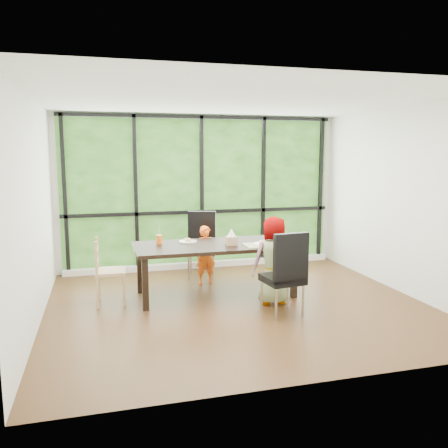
{
  "coord_description": "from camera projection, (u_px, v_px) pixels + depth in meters",
  "views": [
    {
      "loc": [
        -1.74,
        -5.75,
        2.03
      ],
      "look_at": [
        -0.08,
        0.4,
        1.05
      ],
      "focal_mm": 36.92,
      "sensor_mm": 36.0,
      "label": 1
    }
  ],
  "objects": [
    {
      "name": "dining_table",
      "position": [
        215.0,
        270.0,
        6.62
      ],
      "size": [
        2.3,
        1.05,
        0.75
      ],
      "primitive_type": "cube",
      "rotation": [
        0.0,
        0.0,
        0.02
      ],
      "color": "black",
      "rests_on": "ground"
    },
    {
      "name": "tissue_box",
      "position": [
        231.0,
        241.0,
        6.48
      ],
      "size": [
        0.14,
        0.14,
        0.12
      ],
      "primitive_type": "cube",
      "color": "tan",
      "rests_on": "dining_table"
    },
    {
      "name": "child_toddler",
      "position": [
        206.0,
        255.0,
        7.18
      ],
      "size": [
        0.35,
        0.25,
        0.92
      ],
      "primitive_type": "imported",
      "rotation": [
        0.0,
        0.0,
        0.1
      ],
      "color": "orange",
      "rests_on": "ground"
    },
    {
      "name": "plate_far",
      "position": [
        188.0,
        241.0,
        6.71
      ],
      "size": [
        0.26,
        0.26,
        0.02
      ],
      "primitive_type": "cylinder",
      "color": "white",
      "rests_on": "dining_table"
    },
    {
      "name": "chair_end_beech",
      "position": [
        110.0,
        271.0,
        6.22
      ],
      "size": [
        0.42,
        0.44,
        0.9
      ],
      "primitive_type": "cube",
      "rotation": [
        0.0,
        0.0,
        1.53
      ],
      "color": "#A6815A",
      "rests_on": "ground"
    },
    {
      "name": "plate_near",
      "position": [
        263.0,
        244.0,
        6.54
      ],
      "size": [
        0.26,
        0.26,
        0.02
      ],
      "primitive_type": "cylinder",
      "color": "white",
      "rests_on": "dining_table"
    },
    {
      "name": "crepe_rolls_near",
      "position": [
        263.0,
        242.0,
        6.54
      ],
      "size": [
        0.1,
        0.12,
        0.04
      ],
      "primitive_type": null,
      "color": "tan",
      "rests_on": "plate_near"
    },
    {
      "name": "orange_cup",
      "position": [
        159.0,
        240.0,
        6.54
      ],
      "size": [
        0.08,
        0.08,
        0.13
      ],
      "primitive_type": "cylinder",
      "color": "orange",
      "rests_on": "dining_table"
    },
    {
      "name": "back_wall",
      "position": [
        201.0,
        192.0,
        8.18
      ],
      "size": [
        5.0,
        0.0,
        5.0
      ],
      "primitive_type": "plane",
      "rotation": [
        1.57,
        0.0,
        0.0
      ],
      "color": "silver",
      "rests_on": "ground"
    },
    {
      "name": "white_mug",
      "position": [
        284.0,
        237.0,
        6.85
      ],
      "size": [
        0.1,
        0.1,
        0.1
      ],
      "primitive_type": "cylinder",
      "color": "white",
      "rests_on": "dining_table"
    },
    {
      "name": "child_older",
      "position": [
        274.0,
        260.0,
        6.22
      ],
      "size": [
        0.6,
        0.41,
        1.2
      ],
      "primitive_type": "imported",
      "rotation": [
        0.0,
        0.0,
        3.09
      ],
      "color": "gray",
      "rests_on": "ground"
    },
    {
      "name": "window_sill",
      "position": [
        203.0,
        264.0,
        8.29
      ],
      "size": [
        4.8,
        0.12,
        0.1
      ],
      "primitive_type": "cube",
      "color": "silver",
      "rests_on": "ground"
    },
    {
      "name": "chair_window_leather",
      "position": [
        201.0,
        245.0,
        7.52
      ],
      "size": [
        0.57,
        0.57,
        1.08
      ],
      "primitive_type": "cube",
      "rotation": [
        0.0,
        0.0,
        -0.28
      ],
      "color": "black",
      "rests_on": "ground"
    },
    {
      "name": "window_mullions",
      "position": [
        202.0,
        192.0,
        8.13
      ],
      "size": [
        4.8,
        0.06,
        2.65
      ],
      "primitive_type": null,
      "color": "black",
      "rests_on": "back_wall"
    },
    {
      "name": "ground",
      "position": [
        237.0,
        304.0,
        6.24
      ],
      "size": [
        5.0,
        5.0,
        0.0
      ],
      "primitive_type": "plane",
      "color": "black",
      "rests_on": "ground"
    },
    {
      "name": "chair_interior_leather",
      "position": [
        283.0,
        273.0,
        5.79
      ],
      "size": [
        0.51,
        0.51,
        1.08
      ],
      "primitive_type": "cube",
      "rotation": [
        0.0,
        0.0,
        3.27
      ],
      "color": "black",
      "rests_on": "ground"
    },
    {
      "name": "tissue",
      "position": [
        231.0,
        233.0,
        6.46
      ],
      "size": [
        0.12,
        0.12,
        0.11
      ],
      "primitive_type": "cone",
      "color": "white",
      "rests_on": "tissue_box"
    },
    {
      "name": "placemat",
      "position": [
        263.0,
        245.0,
        6.48
      ],
      "size": [
        0.52,
        0.38,
        0.01
      ],
      "primitive_type": "cube",
      "color": "tan",
      "rests_on": "dining_table"
    },
    {
      "name": "green_cup",
      "position": [
        286.0,
        240.0,
        6.5
      ],
      "size": [
        0.08,
        0.08,
        0.13
      ],
      "primitive_type": "cylinder",
      "color": "#53CF24",
      "rests_on": "dining_table"
    },
    {
      "name": "crepe_rolls_far",
      "position": [
        188.0,
        240.0,
        6.7
      ],
      "size": [
        0.1,
        0.12,
        0.04
      ],
      "primitive_type": null,
      "color": "tan",
      "rests_on": "plate_far"
    },
    {
      "name": "straw_pink",
      "position": [
        287.0,
        233.0,
        6.49
      ],
      "size": [
        0.01,
        0.04,
        0.2
      ],
      "primitive_type": "cylinder",
      "rotation": [
        0.14,
        0.0,
        0.0
      ],
      "color": "pink",
      "rests_on": "green_cup"
    },
    {
      "name": "foliage_backdrop",
      "position": [
        201.0,
        192.0,
        8.17
      ],
      "size": [
        4.8,
        0.02,
        2.65
      ],
      "primitive_type": "cube",
      "color": "#1D4513",
      "rests_on": "back_wall"
    },
    {
      "name": "straw_white",
      "position": [
        159.0,
        232.0,
        6.53
      ],
      "size": [
        0.01,
        0.04,
        0.2
      ],
      "primitive_type": "cylinder",
      "rotation": [
        0.14,
        0.0,
        0.0
      ],
      "color": "white",
      "rests_on": "orange_cup"
    }
  ]
}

